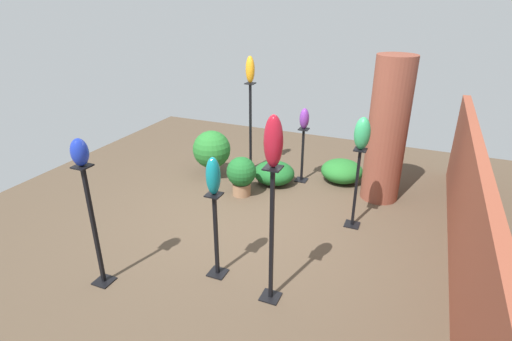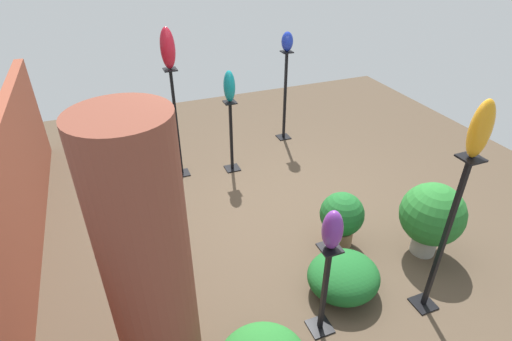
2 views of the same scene
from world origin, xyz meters
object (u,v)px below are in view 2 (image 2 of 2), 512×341
art_vase_violet (332,230)px  pedestal_amber (442,245)px  potted_plant_back_center (432,216)px  art_vase_jade (153,157)px  potted_plant_near_pillar (341,217)px  brick_pillar (148,269)px  pedestal_jade (165,233)px  pedestal_ruby (177,129)px  art_vase_amber (480,129)px  pedestal_violet (324,294)px  art_vase_ruby (168,48)px  art_vase_teal (229,86)px  pedestal_cobalt (285,100)px  art_vase_cobalt (287,42)px  pedestal_teal (231,140)px

art_vase_violet → pedestal_amber: bearing=-97.5°
potted_plant_back_center → art_vase_jade: bearing=75.0°
pedestal_amber → potted_plant_near_pillar: size_ratio=2.48×
brick_pillar → pedestal_jade: brick_pillar is taller
pedestal_ruby → pedestal_jade: pedestal_ruby is taller
pedestal_ruby → art_vase_amber: size_ratio=3.37×
pedestal_violet → art_vase_amber: bearing=-97.5°
art_vase_amber → art_vase_ruby: bearing=27.3°
brick_pillar → potted_plant_near_pillar: 2.29m
art_vase_ruby → art_vase_teal: (-0.13, -0.70, -0.52)m
pedestal_jade → potted_plant_back_center: 2.66m
pedestal_cobalt → potted_plant_near_pillar: (-2.53, 0.51, -0.29)m
pedestal_cobalt → potted_plant_near_pillar: bearing=168.6°
art_vase_violet → potted_plant_back_center: bearing=-73.7°
pedestal_jade → potted_plant_back_center: bearing=-105.0°
pedestal_violet → art_vase_cobalt: 3.80m
pedestal_jade → art_vase_cobalt: (2.29, -2.32, 1.03)m
brick_pillar → art_vase_amber: size_ratio=4.91×
potted_plant_back_center → art_vase_ruby: bearing=39.6°
art_vase_ruby → potted_plant_near_pillar: (-2.04, -1.29, -1.39)m
pedestal_amber → pedestal_cobalt: 3.56m
pedestal_cobalt → art_vase_teal: (-0.63, 1.10, 0.58)m
pedestal_jade → brick_pillar: bearing=167.7°
pedestal_ruby → pedestal_teal: 0.75m
pedestal_teal → art_vase_cobalt: art_vase_cobalt is taller
art_vase_teal → art_vase_amber: art_vase_amber is taller
brick_pillar → pedestal_amber: (-0.24, -2.32, -0.36)m
art_vase_amber → art_vase_violet: art_vase_amber is taller
pedestal_teal → art_vase_jade: bearing=143.8°
pedestal_ruby → potted_plant_near_pillar: 2.43m
art_vase_violet → art_vase_cobalt: size_ratio=1.22×
pedestal_ruby → pedestal_cobalt: pedestal_ruby is taller
pedestal_amber → potted_plant_back_center: 0.78m
potted_plant_near_pillar → art_vase_teal: bearing=17.1°
art_vase_cobalt → brick_pillar: bearing=142.5°
art_vase_teal → pedestal_teal: bearing=-90.0°
brick_pillar → art_vase_teal: 3.05m
pedestal_cobalt → potted_plant_near_pillar: pedestal_cobalt is taller
potted_plant_back_center → pedestal_jade: bearing=75.0°
potted_plant_near_pillar → pedestal_jade: bearing=82.3°
art_vase_cobalt → potted_plant_back_center: (-2.98, -0.26, -1.07)m
art_vase_jade → potted_plant_near_pillar: 2.07m
art_vase_ruby → art_vase_violet: bearing=-169.0°
art_vase_cobalt → art_vase_jade: (-2.29, 2.32, -0.21)m
pedestal_cobalt → art_vase_teal: bearing=119.7°
pedestal_ruby → pedestal_jade: bearing=163.9°
art_vase_teal → pedestal_ruby: bearing=79.4°
brick_pillar → art_vase_ruby: brick_pillar is taller
brick_pillar → art_vase_violet: 1.31m
pedestal_ruby → pedestal_amber: (-3.05, -1.58, 0.03)m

